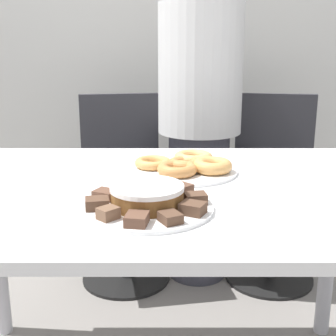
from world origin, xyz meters
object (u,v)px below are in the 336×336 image
at_px(person_standing, 199,121).
at_px(office_chair_left, 123,193).
at_px(office_chair_right, 273,193).
at_px(plate_cake, 147,208).
at_px(plate_donuts, 184,171).
at_px(frosted_cake, 147,195).

height_order(person_standing, office_chair_left, person_standing).
distance_m(office_chair_right, plate_cake, 1.30).
bearing_deg(plate_donuts, plate_cake, -106.95).
height_order(person_standing, plate_donuts, person_standing).
relative_size(plate_cake, frosted_cake, 1.80).
relative_size(person_standing, office_chair_left, 1.69).
distance_m(office_chair_right, frosted_cake, 1.31).
relative_size(office_chair_left, plate_donuts, 2.73).
relative_size(plate_donuts, frosted_cake, 1.84).
xyz_separation_m(person_standing, frosted_cake, (-0.20, -1.12, 0.01)).
relative_size(office_chair_left, frosted_cake, 5.02).
bearing_deg(frosted_cake, person_standing, 79.81).
relative_size(office_chair_left, plate_cake, 2.78).
bearing_deg(office_chair_left, plate_donuts, -80.49).
distance_m(plate_donuts, frosted_cake, 0.35).
bearing_deg(person_standing, plate_donuts, -97.17).
relative_size(office_chair_right, frosted_cake, 5.02).
xyz_separation_m(office_chair_right, frosted_cake, (-0.57, -1.12, 0.37)).
xyz_separation_m(office_chair_left, plate_cake, (0.17, -1.12, 0.33)).
bearing_deg(plate_donuts, office_chair_right, 59.00).
bearing_deg(office_chair_left, frosted_cake, -91.11).
xyz_separation_m(office_chair_left, plate_donuts, (0.27, -0.78, 0.33)).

